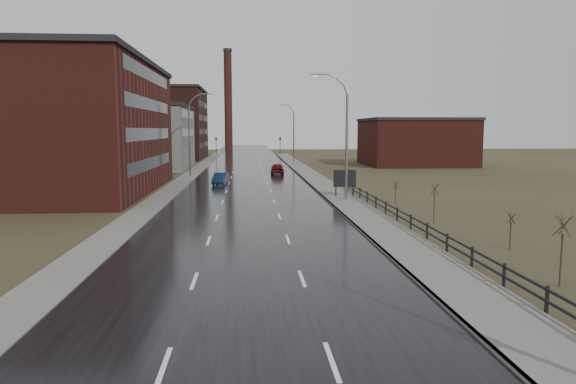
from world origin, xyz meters
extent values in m
cube|color=black|center=(0.00, 60.00, 0.03)|extent=(14.00, 300.00, 0.06)
cube|color=#595651|center=(8.60, 35.00, 0.09)|extent=(3.20, 180.00, 0.18)
cube|color=slate|center=(7.08, 35.00, 0.09)|extent=(0.16, 180.00, 0.18)
cube|color=#595651|center=(-8.20, 60.00, 0.06)|extent=(2.40, 260.00, 0.12)
cube|color=#471914|center=(-21.00, 45.00, 6.50)|extent=(22.00, 28.00, 13.00)
cube|color=black|center=(-21.00, 45.00, 13.25)|extent=(22.44, 28.56, 0.50)
cube|color=black|center=(-10.02, 45.00, 3.00)|extent=(0.06, 22.40, 1.20)
cube|color=black|center=(-10.02, 45.00, 6.00)|extent=(0.06, 22.40, 1.20)
cube|color=black|center=(-10.02, 45.00, 9.00)|extent=(0.06, 22.40, 1.20)
cube|color=black|center=(-10.02, 45.00, 12.00)|extent=(0.06, 22.40, 1.20)
cube|color=slate|center=(-18.00, 78.00, 5.00)|extent=(16.00, 20.00, 10.00)
cube|color=black|center=(-18.00, 78.00, 10.25)|extent=(16.32, 20.40, 0.50)
cube|color=black|center=(-10.02, 78.00, 3.00)|extent=(0.06, 16.00, 1.20)
cube|color=black|center=(-10.02, 78.00, 6.00)|extent=(0.06, 16.00, 1.20)
cube|color=black|center=(-10.02, 78.00, 9.00)|extent=(0.06, 16.00, 1.20)
cube|color=#331611|center=(-23.00, 108.00, 7.50)|extent=(26.00, 24.00, 15.00)
cube|color=black|center=(-23.00, 108.00, 15.25)|extent=(26.52, 24.48, 0.50)
cube|color=black|center=(-10.02, 108.00, 3.00)|extent=(0.06, 19.20, 1.20)
cube|color=black|center=(-10.02, 108.00, 6.00)|extent=(0.06, 19.20, 1.20)
cube|color=black|center=(-10.02, 108.00, 9.00)|extent=(0.06, 19.20, 1.20)
cube|color=black|center=(-10.02, 108.00, 12.00)|extent=(0.06, 19.20, 1.20)
cube|color=#471914|center=(30.30, 82.00, 4.00)|extent=(18.00, 16.00, 8.00)
cube|color=black|center=(30.30, 82.00, 8.25)|extent=(18.36, 16.32, 0.50)
cylinder|color=#331611|center=(-6.00, 150.00, 15.00)|extent=(2.40, 2.40, 30.00)
cylinder|color=black|center=(-6.00, 150.00, 30.30)|extent=(2.70, 2.70, 0.80)
cylinder|color=slate|center=(8.80, 36.00, 4.75)|extent=(0.24, 0.24, 9.50)
cylinder|color=slate|center=(8.63, 36.00, 9.90)|extent=(0.51, 0.14, 0.98)
cylinder|color=slate|center=(8.16, 36.00, 10.62)|extent=(0.81, 0.14, 0.81)
cylinder|color=slate|center=(7.44, 36.00, 11.09)|extent=(0.98, 0.14, 0.51)
cylinder|color=slate|center=(6.60, 36.00, 11.26)|extent=(1.01, 0.14, 0.14)
cube|color=slate|center=(5.91, 36.00, 11.21)|extent=(0.70, 0.28, 0.18)
cube|color=silver|center=(5.91, 36.00, 11.11)|extent=(0.50, 0.20, 0.04)
cylinder|color=slate|center=(-8.00, 62.00, 4.75)|extent=(0.24, 0.24, 9.50)
cylinder|color=slate|center=(-7.83, 62.00, 9.90)|extent=(0.51, 0.14, 0.98)
cylinder|color=slate|center=(-7.36, 62.00, 10.62)|extent=(0.81, 0.14, 0.81)
cylinder|color=slate|center=(-6.64, 62.00, 11.09)|extent=(0.98, 0.14, 0.51)
cylinder|color=slate|center=(-5.80, 62.00, 11.26)|extent=(1.01, 0.14, 0.14)
cube|color=slate|center=(-5.11, 62.00, 11.21)|extent=(0.70, 0.28, 0.18)
cube|color=silver|center=(-5.11, 62.00, 11.11)|extent=(0.50, 0.20, 0.04)
cylinder|color=slate|center=(8.80, 90.00, 4.75)|extent=(0.24, 0.24, 9.50)
cylinder|color=slate|center=(8.63, 90.00, 9.90)|extent=(0.51, 0.14, 0.98)
cylinder|color=slate|center=(8.16, 90.00, 10.62)|extent=(0.81, 0.14, 0.81)
cylinder|color=slate|center=(7.44, 90.00, 11.09)|extent=(0.98, 0.14, 0.51)
cylinder|color=slate|center=(6.60, 90.00, 11.26)|extent=(1.01, 0.14, 0.14)
cube|color=slate|center=(5.91, 90.00, 11.21)|extent=(0.70, 0.28, 0.18)
cube|color=silver|center=(5.91, 90.00, 11.11)|extent=(0.50, 0.20, 0.04)
cube|color=black|center=(10.30, 7.00, 0.55)|extent=(0.10, 0.10, 1.10)
cube|color=black|center=(10.30, 10.00, 0.55)|extent=(0.10, 0.10, 1.10)
cube|color=black|center=(10.30, 13.00, 0.55)|extent=(0.10, 0.10, 1.10)
cube|color=black|center=(10.30, 16.00, 0.55)|extent=(0.10, 0.10, 1.10)
cube|color=black|center=(10.30, 19.00, 0.55)|extent=(0.10, 0.10, 1.10)
cube|color=black|center=(10.30, 22.00, 0.55)|extent=(0.10, 0.10, 1.10)
cube|color=black|center=(10.30, 25.00, 0.55)|extent=(0.10, 0.10, 1.10)
cube|color=black|center=(10.30, 28.00, 0.55)|extent=(0.10, 0.10, 1.10)
cube|color=black|center=(10.30, 31.00, 0.55)|extent=(0.10, 0.10, 1.10)
cube|color=black|center=(10.30, 34.00, 0.55)|extent=(0.10, 0.10, 1.10)
cube|color=black|center=(10.30, 37.00, 0.55)|extent=(0.10, 0.10, 1.10)
cube|color=black|center=(10.30, 40.00, 0.55)|extent=(0.10, 0.10, 1.10)
cube|color=black|center=(10.30, 43.00, 0.55)|extent=(0.10, 0.10, 1.10)
cube|color=black|center=(10.30, 18.50, 0.95)|extent=(0.08, 53.00, 0.10)
cube|color=black|center=(10.30, 18.50, 0.55)|extent=(0.08, 53.00, 0.10)
cylinder|color=#382D23|center=(12.78, 10.17, 1.11)|extent=(0.08, 0.08, 2.23)
cylinder|color=#382D23|center=(12.83, 10.17, 2.56)|extent=(0.04, 0.75, 0.88)
cylinder|color=#382D23|center=(12.80, 10.22, 2.56)|extent=(0.71, 0.27, 0.88)
cylinder|color=#382D23|center=(12.74, 10.20, 2.56)|extent=(0.42, 0.63, 0.89)
cylinder|color=#382D23|center=(12.74, 10.14, 2.56)|extent=(0.42, 0.63, 0.89)
cylinder|color=#382D23|center=(12.80, 10.12, 2.56)|extent=(0.71, 0.27, 0.88)
cylinder|color=#382D23|center=(14.06, 16.67, 0.75)|extent=(0.08, 0.08, 1.50)
cylinder|color=#382D23|center=(14.11, 16.67, 1.73)|extent=(0.04, 0.51, 0.60)
cylinder|color=#382D23|center=(14.07, 16.72, 1.73)|extent=(0.49, 0.20, 0.61)
cylinder|color=#382D23|center=(14.02, 16.70, 1.73)|extent=(0.29, 0.43, 0.61)
cylinder|color=#382D23|center=(14.02, 16.64, 1.73)|extent=(0.29, 0.43, 0.61)
cylinder|color=#382D23|center=(14.07, 16.62, 1.73)|extent=(0.49, 0.20, 0.61)
cylinder|color=#382D23|center=(12.78, 24.64, 1.04)|extent=(0.08, 0.08, 2.07)
cylinder|color=#382D23|center=(12.83, 24.64, 2.38)|extent=(0.04, 0.70, 0.82)
cylinder|color=#382D23|center=(12.80, 24.69, 2.38)|extent=(0.66, 0.26, 0.82)
cylinder|color=#382D23|center=(12.74, 24.67, 2.38)|extent=(0.39, 0.59, 0.83)
cylinder|color=#382D23|center=(12.74, 24.61, 2.38)|extent=(0.39, 0.59, 0.83)
cylinder|color=#382D23|center=(12.80, 24.59, 2.38)|extent=(0.66, 0.26, 0.82)
cylinder|color=#382D23|center=(12.67, 33.58, 0.75)|extent=(0.08, 0.08, 1.49)
cylinder|color=#382D23|center=(12.72, 33.58, 1.71)|extent=(0.04, 0.51, 0.59)
cylinder|color=#382D23|center=(12.68, 33.63, 1.71)|extent=(0.48, 0.20, 0.60)
cylinder|color=#382D23|center=(12.63, 33.61, 1.71)|extent=(0.29, 0.43, 0.61)
cylinder|color=#382D23|center=(12.63, 33.55, 1.71)|extent=(0.29, 0.43, 0.61)
cylinder|color=#382D23|center=(12.68, 33.53, 1.71)|extent=(0.48, 0.20, 0.60)
cube|color=black|center=(8.28, 38.38, 0.90)|extent=(0.10, 0.10, 1.80)
cube|color=black|center=(9.92, 38.38, 0.90)|extent=(0.10, 0.10, 1.80)
cube|color=silver|center=(9.10, 38.33, 1.86)|extent=(2.05, 0.08, 1.52)
cube|color=black|center=(9.10, 38.28, 1.86)|extent=(2.15, 0.04, 1.62)
cylinder|color=black|center=(-8.00, 120.00, 2.60)|extent=(0.16, 0.16, 5.20)
imported|color=black|center=(-8.00, 120.00, 4.75)|extent=(0.58, 2.73, 1.10)
sphere|color=#FF190C|center=(-8.00, 119.85, 5.05)|extent=(0.18, 0.18, 0.18)
cylinder|color=black|center=(8.00, 120.00, 2.60)|extent=(0.16, 0.16, 5.20)
imported|color=black|center=(8.00, 120.00, 4.75)|extent=(0.58, 2.73, 1.10)
sphere|color=#FF190C|center=(8.00, 119.85, 5.05)|extent=(0.18, 0.18, 0.18)
imported|color=#0C1F3E|center=(-3.27, 51.04, 0.67)|extent=(1.88, 4.23, 1.35)
imported|color=#4E0D0D|center=(4.18, 64.48, 0.80)|extent=(2.05, 4.75, 1.60)
camera|label=1|loc=(0.05, -9.41, 6.44)|focal=32.00mm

